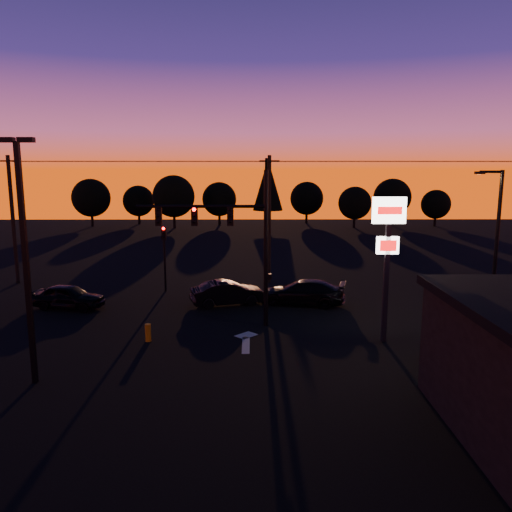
% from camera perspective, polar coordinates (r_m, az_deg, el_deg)
% --- Properties ---
extents(ground, '(120.00, 120.00, 0.00)m').
position_cam_1_polar(ground, '(22.50, -2.49, -11.03)').
color(ground, black).
rests_on(ground, ground).
extents(lane_arrow, '(1.20, 3.10, 0.01)m').
position_cam_1_polar(lane_arrow, '(24.05, -1.15, -9.61)').
color(lane_arrow, beige).
rests_on(lane_arrow, ground).
extents(traffic_signal_mast, '(6.79, 0.52, 8.58)m').
position_cam_1_polar(traffic_signal_mast, '(25.21, -2.48, 2.82)').
color(traffic_signal_mast, black).
rests_on(traffic_signal_mast, ground).
extents(secondary_signal, '(0.30, 0.31, 4.35)m').
position_cam_1_polar(secondary_signal, '(33.41, -10.43, 0.81)').
color(secondary_signal, black).
rests_on(secondary_signal, ground).
extents(parking_lot_light, '(1.25, 0.30, 9.14)m').
position_cam_1_polar(parking_lot_light, '(20.02, -24.93, 1.04)').
color(parking_lot_light, black).
rests_on(parking_lot_light, ground).
extents(pylon_sign, '(1.50, 0.28, 6.80)m').
position_cam_1_polar(pylon_sign, '(23.55, 14.84, 1.95)').
color(pylon_sign, black).
rests_on(pylon_sign, ground).
extents(streetlight, '(1.55, 0.35, 8.00)m').
position_cam_1_polar(streetlight, '(29.79, 25.69, 1.94)').
color(streetlight, black).
rests_on(streetlight, ground).
extents(utility_pole_0, '(1.40, 0.26, 9.00)m').
position_cam_1_polar(utility_pole_0, '(38.98, -26.03, 3.82)').
color(utility_pole_0, black).
rests_on(utility_pole_0, ground).
extents(utility_pole_1, '(1.40, 0.26, 9.00)m').
position_cam_1_polar(utility_pole_1, '(35.20, 1.52, 4.27)').
color(utility_pole_1, black).
rests_on(utility_pole_1, ground).
extents(power_wires, '(36.00, 1.22, 0.07)m').
position_cam_1_polar(power_wires, '(35.03, 1.55, 10.75)').
color(power_wires, black).
rests_on(power_wires, ground).
extents(bollard, '(0.28, 0.28, 0.84)m').
position_cam_1_polar(bollard, '(24.34, -12.24, -8.57)').
color(bollard, '#CB7709').
rests_on(bollard, ground).
extents(tree_0, '(5.36, 5.36, 6.74)m').
position_cam_1_polar(tree_0, '(74.68, -18.33, 6.33)').
color(tree_0, black).
rests_on(tree_0, ground).
extents(tree_1, '(4.54, 4.54, 5.71)m').
position_cam_1_polar(tree_1, '(76.03, -13.28, 6.14)').
color(tree_1, black).
rests_on(tree_1, ground).
extents(tree_2, '(5.77, 5.78, 7.26)m').
position_cam_1_polar(tree_2, '(69.94, -9.39, 6.74)').
color(tree_2, black).
rests_on(tree_2, ground).
extents(tree_3, '(4.95, 4.95, 6.22)m').
position_cam_1_polar(tree_3, '(73.29, -4.22, 6.49)').
color(tree_3, black).
rests_on(tree_3, ground).
extents(tree_4, '(4.18, 4.18, 9.50)m').
position_cam_1_polar(tree_4, '(70.07, 1.37, 8.15)').
color(tree_4, black).
rests_on(tree_4, ground).
extents(tree_5, '(4.95, 4.95, 6.22)m').
position_cam_1_polar(tree_5, '(75.58, 5.83, 6.57)').
color(tree_5, black).
rests_on(tree_5, ground).
extents(tree_6, '(4.54, 4.54, 5.71)m').
position_cam_1_polar(tree_6, '(70.60, 11.22, 5.95)').
color(tree_6, black).
rests_on(tree_6, ground).
extents(tree_7, '(5.36, 5.36, 6.74)m').
position_cam_1_polar(tree_7, '(74.89, 15.31, 6.48)').
color(tree_7, black).
rests_on(tree_7, ground).
extents(tree_8, '(4.12, 4.12, 5.19)m').
position_cam_1_polar(tree_8, '(75.85, 19.87, 5.58)').
color(tree_8, black).
rests_on(tree_8, ground).
extents(car_left, '(4.41, 2.44, 1.42)m').
position_cam_1_polar(car_left, '(31.17, -20.65, -4.35)').
color(car_left, black).
rests_on(car_left, ground).
extents(car_mid, '(4.67, 2.75, 1.45)m').
position_cam_1_polar(car_mid, '(29.97, -3.22, -4.24)').
color(car_mid, black).
rests_on(car_mid, ground).
extents(car_right, '(5.43, 3.23, 1.48)m').
position_cam_1_polar(car_right, '(30.21, 5.34, -4.13)').
color(car_right, black).
rests_on(car_right, ground).
extents(suv_parked, '(2.54, 5.36, 1.48)m').
position_cam_1_polar(suv_parked, '(21.51, 23.59, -10.79)').
color(suv_parked, black).
rests_on(suv_parked, ground).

